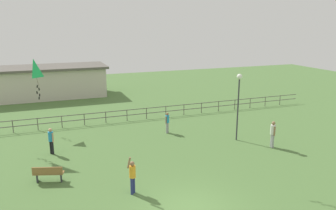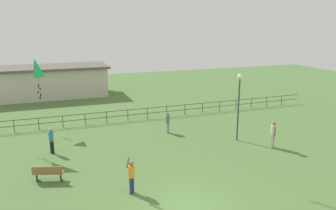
{
  "view_description": "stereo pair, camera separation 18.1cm",
  "coord_description": "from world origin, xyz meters",
  "px_view_note": "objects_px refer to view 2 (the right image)",
  "views": [
    {
      "loc": [
        -5.48,
        -11.72,
        7.86
      ],
      "look_at": [
        1.42,
        6.33,
        3.06
      ],
      "focal_mm": 35.6,
      "sensor_mm": 36.0,
      "label": 1
    },
    {
      "loc": [
        -5.31,
        -11.78,
        7.86
      ],
      "look_at": [
        1.42,
        6.33,
        3.06
      ],
      "focal_mm": 35.6,
      "sensor_mm": 36.0,
      "label": 2
    }
  ],
  "objects_px": {
    "lamppost": "(239,93)",
    "park_bench": "(48,173)",
    "person_1": "(273,133)",
    "person_3": "(51,139)",
    "person_2": "(168,121)",
    "kite_0": "(35,70)",
    "person_0": "(131,175)"
  },
  "relations": [
    {
      "from": "lamppost",
      "to": "park_bench",
      "type": "bearing_deg",
      "value": -170.96
    },
    {
      "from": "lamppost",
      "to": "person_1",
      "type": "bearing_deg",
      "value": -54.68
    },
    {
      "from": "lamppost",
      "to": "person_3",
      "type": "xyz_separation_m",
      "value": [
        -11.95,
        1.89,
        -2.37
      ]
    },
    {
      "from": "person_1",
      "to": "person_2",
      "type": "xyz_separation_m",
      "value": [
        -5.31,
        5.11,
        -0.11
      ]
    },
    {
      "from": "lamppost",
      "to": "kite_0",
      "type": "xyz_separation_m",
      "value": [
        -12.61,
        6.97,
        1.25
      ]
    },
    {
      "from": "lamppost",
      "to": "person_3",
      "type": "distance_m",
      "value": 12.32
    },
    {
      "from": "person_3",
      "to": "person_2",
      "type": "bearing_deg",
      "value": 8.65
    },
    {
      "from": "lamppost",
      "to": "person_1",
      "type": "height_order",
      "value": "lamppost"
    },
    {
      "from": "person_1",
      "to": "lamppost",
      "type": "bearing_deg",
      "value": 125.32
    },
    {
      "from": "person_1",
      "to": "kite_0",
      "type": "bearing_deg",
      "value": 147.41
    },
    {
      "from": "lamppost",
      "to": "park_bench",
      "type": "xyz_separation_m",
      "value": [
        -12.25,
        -1.95,
        -2.86
      ]
    },
    {
      "from": "person_0",
      "to": "person_2",
      "type": "distance_m",
      "value": 9.04
    },
    {
      "from": "park_bench",
      "to": "person_2",
      "type": "distance_m",
      "value": 9.78
    },
    {
      "from": "lamppost",
      "to": "person_2",
      "type": "distance_m",
      "value": 5.55
    },
    {
      "from": "park_bench",
      "to": "person_1",
      "type": "height_order",
      "value": "person_1"
    },
    {
      "from": "park_bench",
      "to": "person_1",
      "type": "relative_size",
      "value": 0.89
    },
    {
      "from": "person_2",
      "to": "person_3",
      "type": "height_order",
      "value": "person_3"
    },
    {
      "from": "person_0",
      "to": "person_3",
      "type": "height_order",
      "value": "person_0"
    },
    {
      "from": "person_3",
      "to": "kite_0",
      "type": "xyz_separation_m",
      "value": [
        -0.66,
        5.08,
        3.62
      ]
    },
    {
      "from": "person_1",
      "to": "person_0",
      "type": "bearing_deg",
      "value": -165.28
    },
    {
      "from": "lamppost",
      "to": "park_bench",
      "type": "height_order",
      "value": "lamppost"
    },
    {
      "from": "person_1",
      "to": "kite_0",
      "type": "distance_m",
      "value": 17.02
    },
    {
      "from": "lamppost",
      "to": "person_2",
      "type": "xyz_separation_m",
      "value": [
        -3.9,
        3.11,
        -2.43
      ]
    },
    {
      "from": "person_2",
      "to": "kite_0",
      "type": "xyz_separation_m",
      "value": [
        -8.71,
        3.85,
        3.68
      ]
    },
    {
      "from": "lamppost",
      "to": "park_bench",
      "type": "distance_m",
      "value": 12.73
    },
    {
      "from": "park_bench",
      "to": "lamppost",
      "type": "bearing_deg",
      "value": 9.04
    },
    {
      "from": "person_0",
      "to": "person_3",
      "type": "xyz_separation_m",
      "value": [
        -3.37,
        6.51,
        -0.01
      ]
    },
    {
      "from": "park_bench",
      "to": "kite_0",
      "type": "bearing_deg",
      "value": 92.27
    },
    {
      "from": "person_2",
      "to": "kite_0",
      "type": "distance_m",
      "value": 10.21
    },
    {
      "from": "park_bench",
      "to": "person_0",
      "type": "xyz_separation_m",
      "value": [
        3.67,
        -2.67,
        0.5
      ]
    },
    {
      "from": "park_bench",
      "to": "person_3",
      "type": "distance_m",
      "value": 3.88
    },
    {
      "from": "park_bench",
      "to": "person_1",
      "type": "xyz_separation_m",
      "value": [
        13.67,
        -0.04,
        0.54
      ]
    }
  ]
}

